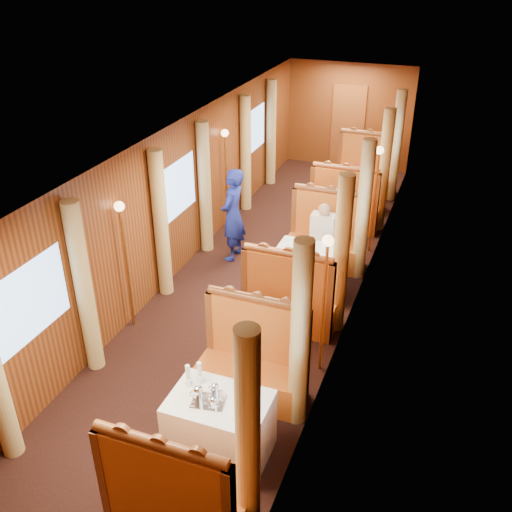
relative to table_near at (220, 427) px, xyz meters
The scene contains 47 objects.
floor 3.60m from the table_near, 102.09° to the left, with size 3.00×12.00×0.01m, color black, non-canonical shape.
ceiling 4.16m from the table_near, 102.09° to the left, with size 3.00×12.00×0.01m, color silver, non-canonical shape.
wall_far 9.57m from the table_near, 94.51° to the left, with size 3.00×2.50×0.01m, color brown, non-canonical shape.
wall_left 4.25m from the table_near, 122.74° to the left, with size 12.00×2.50×0.01m, color brown, non-canonical shape.
wall_right 3.68m from the table_near, 77.91° to the left, with size 12.00×2.50×0.01m, color brown, non-canonical shape.
doorway_far 9.52m from the table_near, 94.53° to the left, with size 0.80×0.04×2.00m, color brown.
table_near is the anchor object (origin of this frame).
banquette_near_fwd 1.02m from the table_near, 90.00° to the right, with size 1.30×0.55×1.34m.
banquette_near_aft 1.02m from the table_near, 90.00° to the left, with size 1.30×0.55×1.34m.
table_mid 3.50m from the table_near, 90.00° to the left, with size 1.05×0.72×0.75m, color white.
banquette_mid_fwd 2.49m from the table_near, 90.00° to the left, with size 1.30×0.55×1.34m.
banquette_mid_aft 4.51m from the table_near, 90.00° to the left, with size 1.30×0.55×1.34m.
table_far 7.00m from the table_near, 90.00° to the left, with size 1.05×0.72×0.75m, color white.
banquette_far_fwd 5.99m from the table_near, 90.00° to the left, with size 1.30×0.55×1.34m.
banquette_far_aft 8.01m from the table_near, 90.00° to the left, with size 1.30×0.55×1.34m.
tea_tray 0.40m from the table_near, 144.59° to the right, with size 0.34×0.26×0.01m, color silver.
teapot_left 0.49m from the table_near, 161.25° to the right, with size 0.17×0.13×0.14m, color silver, non-canonical shape.
teapot_right 0.45m from the table_near, 88.73° to the right, with size 0.14×0.10×0.11m, color silver, non-canonical shape.
teapot_back 0.44m from the table_near, 137.73° to the left, with size 0.14×0.11×0.12m, color silver, non-canonical shape.
fruit_plate 0.53m from the table_near, 22.43° to the right, with size 0.24×0.24×0.05m.
cup_inboard 0.63m from the table_near, 165.52° to the left, with size 0.08×0.08×0.26m.
cup_outboard 0.60m from the table_near, 148.08° to the left, with size 0.08×0.08×0.26m.
rose_vase_mid 3.53m from the table_near, 89.54° to the left, with size 0.06×0.06×0.36m.
rose_vase_far 7.03m from the table_near, 90.02° to the left, with size 0.06×0.06×0.36m.
window_left_near 2.48m from the table_near, behind, with size 1.20×0.90×0.01m, color #7FADE5, non-canonical shape.
curtain_left_near_b 2.41m from the table_near, 159.89° to the left, with size 0.22×0.22×2.35m, color tan.
window_right_near 1.30m from the table_near, ahead, with size 1.20×0.90×0.01m, color #7FADE5, non-canonical shape.
curtain_right_near_a 1.28m from the table_near, 51.07° to the right, with size 0.22×0.22×2.35m, color tan.
curtain_right_near_b 1.28m from the table_near, 51.07° to the left, with size 0.22×0.22×2.35m, color tan.
window_left_mid 4.29m from the table_near, 122.56° to the left, with size 1.20×0.90×0.01m, color #7FADE5, non-canonical shape.
curtain_left_mid_a 3.55m from the table_near, 128.06° to the left, with size 0.22×0.22×2.35m, color tan.
curtain_left_mid_b 4.85m from the table_near, 116.46° to the left, with size 0.22×0.22×2.35m, color tan.
window_right_mid 3.73m from the table_near, 78.14° to the left, with size 1.20×0.90×0.01m, color #7FADE5, non-canonical shape.
curtain_right_mid_a 2.90m from the table_near, 76.96° to the left, with size 0.22×0.22×2.35m, color tan.
curtain_right_mid_b 4.40m from the table_near, 81.63° to the left, with size 0.22×0.22×2.35m, color tan.
window_left_far 7.43m from the table_near, 107.71° to the left, with size 1.20×0.90×0.01m, color #7FADE5, non-canonical shape.
curtain_left_far_a 6.62m from the table_near, 108.90° to the left, with size 0.22×0.22×2.35m, color tan.
curtain_left_far_b 8.11m from the table_near, 105.31° to the left, with size 0.22×0.22×2.35m, color tan.
window_right_far 7.12m from the table_near, 84.01° to the left, with size 1.20×0.90×0.01m, color #7FADE5, non-canonical shape.
curtain_right_far_a 6.30m from the table_near, 84.22° to the left, with size 0.22×0.22×2.35m, color tan.
curtain_right_far_b 7.85m from the table_near, 85.37° to the left, with size 0.22×0.22×2.35m, color tan.
sconce_left_fore 2.95m from the table_near, 140.86° to the left, with size 0.14×0.14×1.95m.
sconce_right_fore 2.12m from the table_near, 69.62° to the left, with size 0.14×0.14×1.95m.
sconce_left_aft 5.76m from the table_near, 112.27° to the left, with size 0.14×0.14×1.95m.
sconce_right_aft 5.39m from the table_near, 82.94° to the left, with size 0.14×0.14×1.95m.
steward 4.45m from the table_near, 110.56° to the left, with size 0.60×0.39×1.65m, color navy.
passenger 4.26m from the table_near, 90.00° to the left, with size 0.40×0.44×0.76m.
Camera 1 is at (2.66, -7.53, 4.90)m, focal length 40.00 mm.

